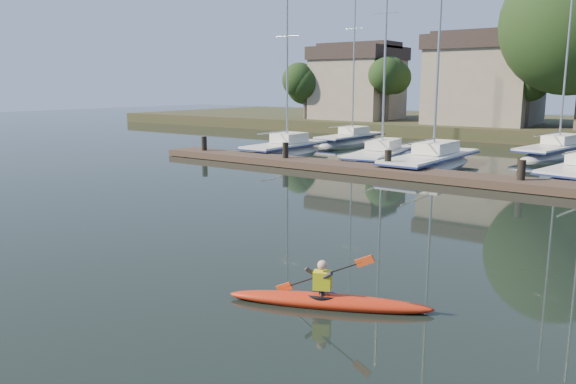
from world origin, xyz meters
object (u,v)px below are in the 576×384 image
Objects in this scene: sailboat_2 at (431,171)px; sailboat_5 at (350,145)px; dock at (449,177)px; sailboat_6 at (556,158)px; kayak at (328,298)px; sailboat_0 at (285,157)px; sailboat_1 at (380,164)px.

sailboat_5 is (-9.81, 8.79, 0.03)m from sailboat_2.
sailboat_6 reaches higher than dock.
sailboat_5 is at bearing 134.13° from dock.
sailboat_0 reaches higher than kayak.
kayak is at bearing -76.94° from sailboat_6.
kayak is at bearing -51.73° from sailboat_0.
sailboat_6 is at bearing 34.28° from sailboat_0.
sailboat_5 is at bearing 120.65° from sailboat_1.
sailboat_0 is 16.68m from sailboat_6.
kayak is 31.74m from sailboat_5.
sailboat_2 is at bearing -40.01° from sailboat_5.
sailboat_1 is at bearing 3.21° from sailboat_0.
dock is at bearing -46.30° from sailboat_1.
sailboat_1 is at bearing 170.82° from sailboat_2.
sailboat_5 is (-15.35, 27.78, -0.33)m from kayak.
sailboat_2 is (3.22, -0.62, -0.01)m from sailboat_1.
kayak is 24.51m from sailboat_0.
sailboat_6 is (7.40, 9.03, 0.00)m from sailboat_1.
sailboat_2 reaches higher than kayak.
kayak is 19.79m from sailboat_2.
sailboat_2 is 13.17m from sailboat_5.
sailboat_5 is (-12.16, 12.53, -0.38)m from dock.
sailboat_6 is at bearing 42.41° from sailboat_1.
sailboat_1 reaches higher than dock.
sailboat_0 is at bearing 174.90° from sailboat_1.
sailboat_0 is 0.78× the size of sailboat_6.
sailboat_2 reaches higher than sailboat_5.
kayak is 21.48m from sailboat_1.
dock is 2.10× the size of sailboat_2.
sailboat_6 is at bearing 5.35° from sailboat_5.
dock is 4.44m from sailboat_2.
sailboat_1 is 0.98× the size of sailboat_5.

